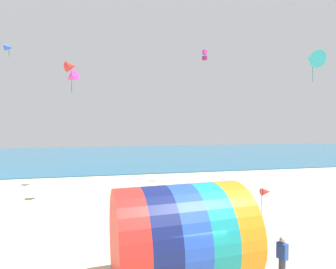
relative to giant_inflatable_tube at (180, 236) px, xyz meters
The scene contains 9 objects.
sea 40.90m from the giant_inflatable_tube, 90.31° to the left, with size 120.00×40.00×0.10m, color #236084.
giant_inflatable_tube is the anchor object (origin of this frame).
kite_handler 3.84m from the giant_inflatable_tube, ahead, with size 0.32×0.41×1.61m.
kite_blue_delta 20.58m from the giant_inflatable_tube, 125.61° to the left, with size 0.71×0.66×1.05m.
kite_magenta_box 19.80m from the giant_inflatable_tube, 67.69° to the left, with size 0.46×0.46×1.00m.
kite_magenta_delta 14.69m from the giant_inflatable_tube, 114.44° to the left, with size 1.33×1.24×1.64m.
kite_red_delta 19.89m from the giant_inflatable_tube, 110.06° to the left, with size 1.40×1.35×1.76m.
kite_cyan_delta 14.10m from the giant_inflatable_tube, 29.68° to the left, with size 1.27×1.47×2.12m.
beach_flag 5.13m from the giant_inflatable_tube, 24.91° to the left, with size 0.47×0.36×2.73m.
Camera 1 is at (-2.00, -8.27, 5.62)m, focal length 28.00 mm.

